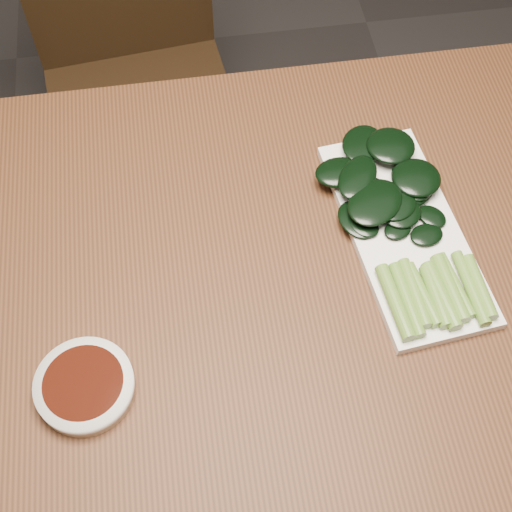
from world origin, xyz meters
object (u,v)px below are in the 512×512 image
(gai_lan, at_px, (401,217))
(serving_plate, at_px, (404,232))
(table, at_px, (259,319))
(sauce_bowl, at_px, (85,386))
(chair_far, at_px, (135,71))

(gai_lan, bearing_deg, serving_plate, -66.08)
(table, height_order, gai_lan, gai_lan)
(serving_plate, bearing_deg, sauce_bowl, -159.61)
(table, height_order, sauce_bowl, sauce_bowl)
(serving_plate, distance_m, gai_lan, 0.02)
(table, xyz_separation_m, gai_lan, (0.20, 0.07, 0.10))
(chair_far, height_order, serving_plate, chair_far)
(table, bearing_deg, sauce_bowl, -156.11)
(table, distance_m, sauce_bowl, 0.26)
(chair_far, xyz_separation_m, serving_plate, (0.36, -0.65, 0.27))
(chair_far, relative_size, serving_plate, 2.58)
(table, xyz_separation_m, chair_far, (-0.16, 0.71, -0.19))
(sauce_bowl, bearing_deg, chair_far, 85.21)
(serving_plate, bearing_deg, gai_lan, 113.92)
(table, xyz_separation_m, sauce_bowl, (-0.22, -0.10, 0.09))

